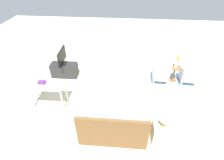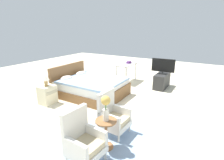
# 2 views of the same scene
# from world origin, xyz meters

# --- Properties ---
(ground_plane) EXTENTS (16.00, 16.00, 0.00)m
(ground_plane) POSITION_xyz_m (0.00, 0.00, 0.00)
(ground_plane) COLOR beige
(floor_rug) EXTENTS (2.10, 1.50, 0.01)m
(floor_rug) POSITION_xyz_m (-1.88, -0.82, 0.00)
(floor_rug) COLOR #8EA8C6
(floor_rug) RESTS_ON ground_plane
(bed) EXTENTS (1.67, 2.13, 0.96)m
(bed) POSITION_xyz_m (0.11, 1.01, 0.30)
(bed) COLOR brown
(bed) RESTS_ON ground_plane
(armchair_by_window_left) EXTENTS (0.58, 0.58, 0.92)m
(armchair_by_window_left) POSITION_xyz_m (-2.36, -0.76, 0.38)
(armchair_by_window_left) COLOR white
(armchair_by_window_left) RESTS_ON floor_rug
(armchair_by_window_right) EXTENTS (0.56, 0.56, 0.92)m
(armchair_by_window_right) POSITION_xyz_m (-1.39, -0.76, 0.38)
(armchair_by_window_right) COLOR white
(armchair_by_window_right) RESTS_ON floor_rug
(side_table) EXTENTS (0.40, 0.40, 0.58)m
(side_table) POSITION_xyz_m (-1.88, -0.90, 0.36)
(side_table) COLOR #936038
(side_table) RESTS_ON ground_plane
(flower_vase) EXTENTS (0.17, 0.17, 0.48)m
(flower_vase) POSITION_xyz_m (-1.88, -0.90, 0.87)
(flower_vase) COLOR silver
(flower_vase) RESTS_ON side_table
(nightstand) EXTENTS (0.44, 0.41, 0.55)m
(nightstand) POSITION_xyz_m (-1.07, 1.70, 0.28)
(nightstand) COLOR beige
(nightstand) RESTS_ON ground_plane
(table_lamp) EXTENTS (0.22, 0.22, 0.33)m
(table_lamp) POSITION_xyz_m (-1.07, 1.70, 0.77)
(table_lamp) COLOR tan
(table_lamp) RESTS_ON nightstand
(tv_stand) EXTENTS (0.96, 0.40, 0.54)m
(tv_stand) POSITION_xyz_m (2.13, -0.83, 0.27)
(tv_stand) COLOR #2D2D2D
(tv_stand) RESTS_ON ground_plane
(tv_flatscreen) EXTENTS (0.21, 0.84, 0.56)m
(tv_flatscreen) POSITION_xyz_m (2.13, -0.83, 0.83)
(tv_flatscreen) COLOR black
(tv_flatscreen) RESTS_ON tv_stand
(vanity_desk) EXTENTS (1.04, 0.52, 0.76)m
(vanity_desk) POSITION_xyz_m (2.13, 0.66, 0.65)
(vanity_desk) COLOR silver
(vanity_desk) RESTS_ON ground_plane
(book_stack) EXTENTS (0.23, 0.18, 0.09)m
(book_stack) POSITION_xyz_m (2.27, 0.62, 0.80)
(book_stack) COLOR #66387A
(book_stack) RESTS_ON vanity_desk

